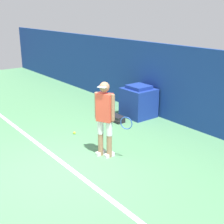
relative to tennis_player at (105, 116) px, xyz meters
The scene contains 7 objects.
ground_plane 1.53m from the tennis_player, 90.39° to the right, with size 24.00×24.00×0.00m, color #518C5B.
back_wall 2.96m from the tennis_player, 90.16° to the left, with size 24.00×0.10×2.22m.
court_baseline 1.34m from the tennis_player, 90.49° to the right, with size 21.60×0.10×0.01m.
tennis_player is the anchor object (origin of this frame).
tennis_ball 1.80m from the tennis_player, behind, with size 0.07×0.07×0.07m.
covered_chair 2.96m from the tennis_player, 123.37° to the left, with size 0.90×0.84×0.98m.
equipment_bag 2.50m from the tennis_player, 136.81° to the left, with size 0.65×0.27×0.18m.
Camera 1 is at (5.18, -2.57, 3.16)m, focal length 50.00 mm.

